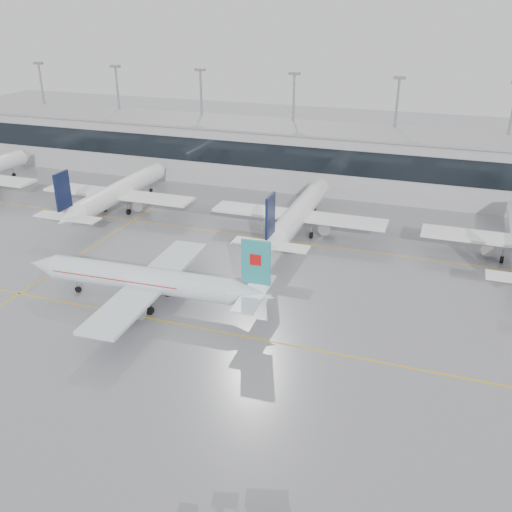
% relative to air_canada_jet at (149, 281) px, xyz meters
% --- Properties ---
extents(ground, '(320.00, 320.00, 0.00)m').
position_rel_air_canada_jet_xyz_m(ground, '(11.70, -3.44, -3.40)').
color(ground, gray).
rests_on(ground, ground).
extents(taxi_line_main, '(120.00, 0.25, 0.01)m').
position_rel_air_canada_jet_xyz_m(taxi_line_main, '(11.70, -3.44, -3.40)').
color(taxi_line_main, gold).
rests_on(taxi_line_main, ground).
extents(taxi_line_north, '(120.00, 0.25, 0.01)m').
position_rel_air_canada_jet_xyz_m(taxi_line_north, '(11.70, 26.56, -3.40)').
color(taxi_line_north, gold).
rests_on(taxi_line_north, ground).
extents(taxi_line_cross, '(0.25, 60.00, 0.01)m').
position_rel_air_canada_jet_xyz_m(taxi_line_cross, '(-18.30, 11.56, -3.40)').
color(taxi_line_cross, gold).
rests_on(taxi_line_cross, ground).
extents(terminal, '(180.00, 15.00, 12.00)m').
position_rel_air_canada_jet_xyz_m(terminal, '(11.70, 58.56, 2.60)').
color(terminal, '#A4A4A8').
rests_on(terminal, ground).
extents(terminal_glass, '(180.00, 0.20, 5.00)m').
position_rel_air_canada_jet_xyz_m(terminal_glass, '(11.70, 51.01, 4.10)').
color(terminal_glass, black).
rests_on(terminal_glass, ground).
extents(terminal_roof, '(182.00, 16.00, 0.40)m').
position_rel_air_canada_jet_xyz_m(terminal_roof, '(11.70, 58.56, 8.80)').
color(terminal_roof, gray).
rests_on(terminal_roof, ground).
extents(light_masts, '(156.40, 1.00, 22.60)m').
position_rel_air_canada_jet_xyz_m(light_masts, '(11.70, 64.56, 9.94)').
color(light_masts, gray).
rests_on(light_masts, ground).
extents(air_canada_jet, '(34.92, 27.50, 10.80)m').
position_rel_air_canada_jet_xyz_m(air_canada_jet, '(0.00, 0.00, 0.00)').
color(air_canada_jet, silver).
rests_on(air_canada_jet, ground).
extents(parked_jet_b, '(29.64, 36.96, 11.72)m').
position_rel_air_canada_jet_xyz_m(parked_jet_b, '(-23.30, 30.25, 0.31)').
color(parked_jet_b, white).
rests_on(parked_jet_b, ground).
extents(parked_jet_c, '(29.64, 36.96, 11.72)m').
position_rel_air_canada_jet_xyz_m(parked_jet_c, '(11.70, 30.25, 0.31)').
color(parked_jet_c, white).
rests_on(parked_jet_c, ground).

